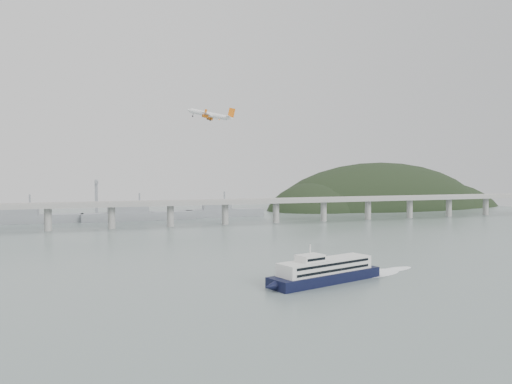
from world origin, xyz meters
name	(u,v)px	position (x,y,z in m)	size (l,w,h in m)	color
ground	(290,265)	(0.00, 0.00, 0.00)	(900.00, 900.00, 0.00)	slate
bridge	(202,206)	(-1.15, 200.00, 17.65)	(800.00, 22.00, 23.90)	#959592
headland	(390,222)	(285.18, 331.75, -19.34)	(365.00, 155.00, 156.00)	black
distant_fleet	(23,217)	(-155.36, 265.08, 6.22)	(453.00, 60.90, 40.00)	gray
ferry	(325,271)	(-0.87, -41.93, 4.76)	(90.76, 36.38, 17.56)	black
airliner	(210,115)	(-21.81, 85.30, 86.41)	(30.65, 29.07, 10.00)	white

